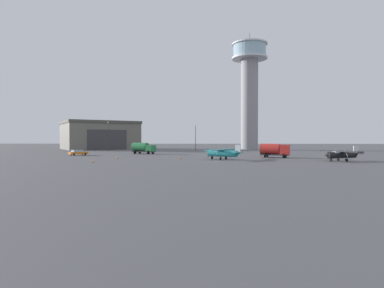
{
  "coord_description": "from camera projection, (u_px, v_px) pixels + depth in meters",
  "views": [
    {
      "loc": [
        -0.65,
        -59.04,
        4.09
      ],
      "look_at": [
        -4.81,
        25.83,
        2.68
      ],
      "focal_mm": 30.38,
      "sensor_mm": 36.0,
      "label": 1
    }
  ],
  "objects": [
    {
      "name": "ground_plane",
      "position": [
        211.0,
        161.0,
        59.0
      ],
      "size": [
        400.0,
        400.0,
        0.0
      ],
      "primitive_type": "plane",
      "color": "#545456"
    },
    {
      "name": "control_tower",
      "position": [
        249.0,
        84.0,
        120.27
      ],
      "size": [
        13.04,
        13.04,
        43.24
      ],
      "color": "gray",
      "rests_on": "ground_plane"
    },
    {
      "name": "hangar",
      "position": [
        100.0,
        135.0,
        127.15
      ],
      "size": [
        34.8,
        33.6,
        10.77
      ],
      "rotation": [
        0.0,
        0.0,
        -0.99
      ],
      "color": "#6B665B",
      "rests_on": "ground_plane"
    },
    {
      "name": "airplane_black",
      "position": [
        342.0,
        154.0,
        58.35
      ],
      "size": [
        7.38,
        9.36,
        2.8
      ],
      "rotation": [
        0.0,
        0.0,
        3.48
      ],
      "color": "black",
      "rests_on": "ground_plane"
    },
    {
      "name": "airplane_teal",
      "position": [
        223.0,
        153.0,
        62.79
      ],
      "size": [
        7.44,
        9.11,
        2.92
      ],
      "rotation": [
        0.0,
        0.0,
        2.58
      ],
      "color": "teal",
      "rests_on": "ground_plane"
    },
    {
      "name": "truck_fuel_tanker_red",
      "position": [
        274.0,
        150.0,
        69.66
      ],
      "size": [
        6.44,
        4.61,
        3.01
      ],
      "rotation": [
        0.0,
        0.0,
        5.86
      ],
      "color": "#38383D",
      "rests_on": "ground_plane"
    },
    {
      "name": "truck_fuel_tanker_green",
      "position": [
        143.0,
        148.0,
        86.82
      ],
      "size": [
        6.96,
        4.82,
        3.0
      ],
      "rotation": [
        0.0,
        0.0,
        5.86
      ],
      "color": "#38383D",
      "rests_on": "ground_plane"
    },
    {
      "name": "car_orange",
      "position": [
        78.0,
        152.0,
        78.89
      ],
      "size": [
        4.22,
        4.34,
        1.37
      ],
      "rotation": [
        0.0,
        0.0,
        0.82
      ],
      "color": "orange",
      "rests_on": "ground_plane"
    },
    {
      "name": "light_post_east",
      "position": [
        196.0,
        135.0,
        111.65
      ],
      "size": [
        0.44,
        0.44,
        8.82
      ],
      "color": "#38383D",
      "rests_on": "ground_plane"
    },
    {
      "name": "light_post_north",
      "position": [
        108.0,
        134.0,
        106.31
      ],
      "size": [
        0.44,
        0.44,
        9.63
      ],
      "color": "#38383D",
      "rests_on": "ground_plane"
    },
    {
      "name": "traffic_cone_near_left",
      "position": [
        93.0,
        160.0,
        55.9
      ],
      "size": [
        0.36,
        0.36,
        0.7
      ],
      "color": "black",
      "rests_on": "ground_plane"
    },
    {
      "name": "traffic_cone_near_right",
      "position": [
        117.0,
        157.0,
        65.66
      ],
      "size": [
        0.36,
        0.36,
        0.71
      ],
      "color": "black",
      "rests_on": "ground_plane"
    },
    {
      "name": "traffic_cone_mid_apron",
      "position": [
        180.0,
        157.0,
        65.85
      ],
      "size": [
        0.36,
        0.36,
        0.56
      ],
      "color": "black",
      "rests_on": "ground_plane"
    }
  ]
}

